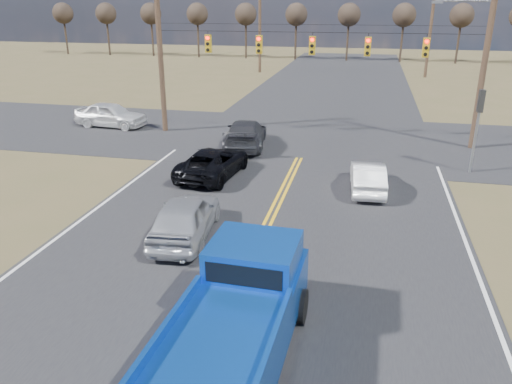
% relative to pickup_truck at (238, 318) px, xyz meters
% --- Properties ---
extents(ground, '(160.00, 160.00, 0.00)m').
position_rel_pickup_truck_xyz_m(ground, '(-0.81, 1.68, -1.12)').
color(ground, brown).
rests_on(ground, ground).
extents(road_main, '(14.00, 120.00, 0.02)m').
position_rel_pickup_truck_xyz_m(road_main, '(-0.81, 11.68, -1.12)').
color(road_main, '#28282B').
rests_on(road_main, ground).
extents(road_cross, '(120.00, 12.00, 0.02)m').
position_rel_pickup_truck_xyz_m(road_cross, '(-0.81, 19.68, -1.12)').
color(road_cross, '#28282B').
rests_on(road_cross, ground).
extents(signal_gantry, '(19.60, 4.83, 10.00)m').
position_rel_pickup_truck_xyz_m(signal_gantry, '(-0.31, 19.46, 3.94)').
color(signal_gantry, '#473323').
rests_on(signal_gantry, ground).
extents(utility_poles, '(19.60, 58.32, 10.00)m').
position_rel_pickup_truck_xyz_m(utility_poles, '(-0.81, 18.68, 4.11)').
color(utility_poles, '#473323').
rests_on(utility_poles, ground).
extents(treeline, '(87.00, 117.80, 7.40)m').
position_rel_pickup_truck_xyz_m(treeline, '(-0.81, 28.64, 4.58)').
color(treeline, '#33261C').
rests_on(treeline, ground).
extents(pickup_truck, '(2.63, 6.23, 2.31)m').
position_rel_pickup_truck_xyz_m(pickup_truck, '(0.00, 0.00, 0.00)').
color(pickup_truck, black).
rests_on(pickup_truck, ground).
extents(silver_suv, '(2.21, 4.58, 1.51)m').
position_rel_pickup_truck_xyz_m(silver_suv, '(-3.33, 5.70, -0.37)').
color(silver_suv, '#ABADB3').
rests_on(silver_suv, ground).
extents(black_suv, '(2.67, 4.95, 1.32)m').
position_rel_pickup_truck_xyz_m(black_suv, '(-4.31, 12.06, -0.46)').
color(black_suv, black).
rests_on(black_suv, ground).
extents(white_car_queue, '(1.60, 3.92, 1.26)m').
position_rel_pickup_truck_xyz_m(white_car_queue, '(2.66, 11.68, -0.49)').
color(white_car_queue, white).
rests_on(white_car_queue, ground).
extents(dgrey_car_queue, '(2.79, 5.41, 1.50)m').
position_rel_pickup_truck_xyz_m(dgrey_car_queue, '(-4.03, 17.18, -0.37)').
color(dgrey_car_queue, '#35363A').
rests_on(dgrey_car_queue, ground).
extents(cross_car_west, '(2.23, 4.74, 1.57)m').
position_rel_pickup_truck_xyz_m(cross_car_west, '(-13.60, 19.94, -0.34)').
color(cross_car_west, silver).
rests_on(cross_car_west, ground).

